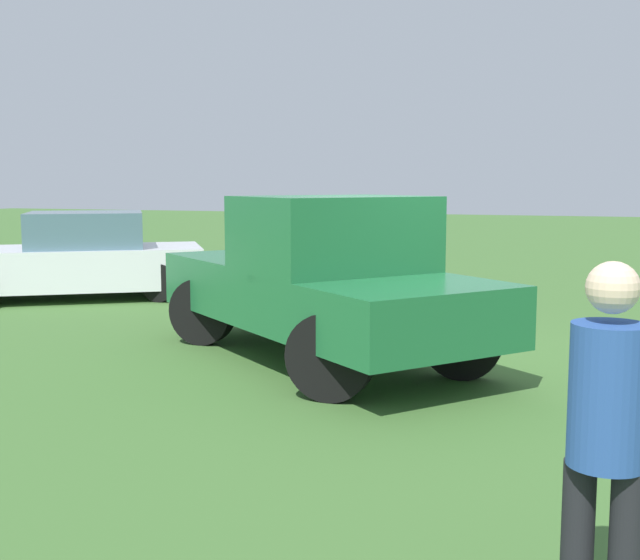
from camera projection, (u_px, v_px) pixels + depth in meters
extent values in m
plane|color=#3D662D|center=(396.00, 358.00, 8.98)|extent=(80.00, 80.00, 0.00)
cylinder|color=black|center=(203.00, 311.00, 9.72)|extent=(0.82, 0.22, 0.82)
cylinder|color=black|center=(313.00, 301.00, 10.53)|extent=(0.82, 0.22, 0.82)
cylinder|color=black|center=(331.00, 357.00, 7.21)|extent=(0.82, 0.22, 0.82)
cylinder|color=black|center=(463.00, 339.00, 8.01)|extent=(0.82, 0.22, 0.82)
cube|color=#1E6638|center=(263.00, 280.00, 10.01)|extent=(2.61, 2.62, 0.64)
cube|color=#1E6638|center=(333.00, 262.00, 8.54)|extent=(2.33, 2.38, 1.40)
cube|color=slate|center=(333.00, 221.00, 8.49)|extent=(2.06, 2.13, 0.48)
cube|color=#1E6638|center=(383.00, 310.00, 7.81)|extent=(2.90, 2.85, 0.60)
cube|color=silver|center=(234.00, 293.00, 10.77)|extent=(1.22, 1.47, 0.16)
cylinder|color=black|center=(160.00, 282.00, 13.19)|extent=(0.65, 0.20, 0.65)
cylinder|color=black|center=(157.00, 272.00, 14.69)|extent=(0.65, 0.20, 0.65)
cube|color=white|center=(74.00, 267.00, 13.59)|extent=(4.55, 3.85, 0.68)
cube|color=slate|center=(86.00, 230.00, 13.56)|extent=(2.44, 2.36, 0.60)
cylinder|color=black|center=(577.00, 550.00, 3.44)|extent=(0.14, 0.14, 0.80)
cylinder|color=#284C93|center=(608.00, 395.00, 3.29)|extent=(0.39, 0.39, 0.60)
sphere|color=beige|center=(613.00, 288.00, 3.24)|extent=(0.22, 0.22, 0.22)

